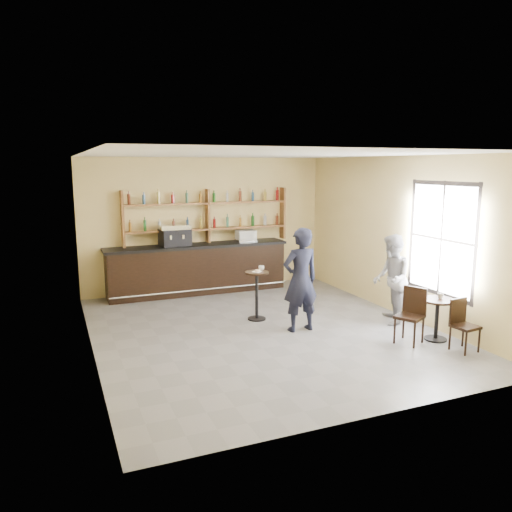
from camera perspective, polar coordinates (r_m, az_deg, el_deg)
name	(u,v)px	position (r m, az deg, el deg)	size (l,w,h in m)	color
floor	(262,330)	(9.36, 0.74, -8.45)	(7.00, 7.00, 0.00)	slate
ceiling	(263,154)	(8.86, 0.79, 11.54)	(7.00, 7.00, 0.00)	white
wall_back	(206,224)	(12.24, -5.71, 3.64)	(7.00, 7.00, 0.00)	#D9C17B
wall_front	(381,289)	(5.98, 14.11, -3.65)	(7.00, 7.00, 0.00)	#D9C17B
wall_left	(88,256)	(8.28, -18.69, -0.04)	(7.00, 7.00, 0.00)	#D9C17B
wall_right	(399,236)	(10.51, 16.00, 2.20)	(7.00, 7.00, 0.00)	#D9C17B
window_pane	(441,239)	(9.59, 20.43, 1.81)	(2.00, 2.00, 0.00)	white
window_frame	(441,239)	(9.59, 20.40, 1.81)	(0.04, 1.70, 2.10)	black
shelf_unit	(208,216)	(12.09, -5.54, 4.56)	(4.00, 0.26, 1.40)	brown
liquor_bottles	(208,209)	(12.08, -5.56, 5.37)	(3.68, 0.10, 1.00)	#8C5919
bar_counter	(198,269)	(11.97, -6.69, -1.44)	(4.33, 0.84, 1.17)	black
espresso_machine	(175,235)	(11.70, -9.27, 2.34)	(0.68, 0.44, 0.49)	black
pastry_case	(246,236)	(12.23, -1.18, 2.32)	(0.46, 0.37, 0.28)	silver
pedestal_table	(257,296)	(9.85, 0.09, -4.56)	(0.47, 0.47, 0.97)	black
napkin	(257,272)	(9.73, 0.09, -1.80)	(0.16, 0.16, 0.00)	white
donut	(257,271)	(9.72, 0.17, -1.68)	(0.11, 0.11, 0.04)	tan
cup_pedestal	(261,268)	(9.87, 0.62, -1.37)	(0.12, 0.12, 0.09)	white
man_main	(300,280)	(9.12, 5.10, -2.73)	(0.70, 0.46, 1.92)	black
cafe_table	(437,320)	(9.29, 19.94, -6.84)	(0.58, 0.58, 0.74)	black
cup_cafe	(440,296)	(9.22, 20.33, -4.30)	(0.11, 0.11, 0.10)	white
chair_west	(410,316)	(8.95, 17.14, -6.59)	(0.41, 0.41, 0.96)	black
chair_south	(465,326)	(8.90, 22.81, -7.38)	(0.37, 0.37, 0.86)	black
patron_second	(391,279)	(9.91, 15.20, -2.56)	(0.84, 0.65, 1.73)	gray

